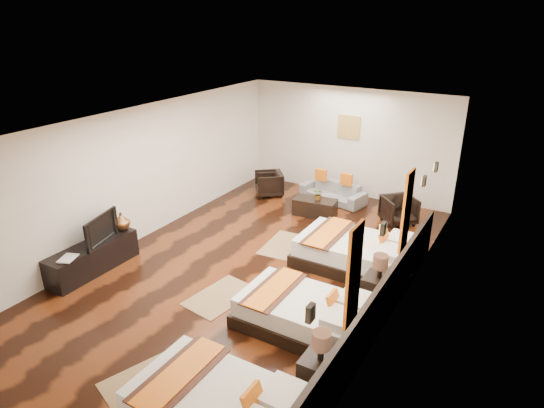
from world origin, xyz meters
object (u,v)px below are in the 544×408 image
Objects in this scene: book at (61,258)px; sofa at (333,192)px; nightstand_a at (320,371)px; armchair_right at (399,210)px; tv at (97,229)px; bed_mid at (305,313)px; armchair_left at (269,184)px; bed_far at (357,253)px; table_plant at (319,194)px; coffee_table at (315,207)px; tv_console at (93,258)px; nightstand_b at (378,287)px; figurine at (121,221)px.

book reaches higher than sofa.
armchair_right is (-0.65, 5.63, 0.01)m from nightstand_a.
tv is 2.80× the size of book.
bed_mid is 2.89× the size of armchair_left.
bed_far reaches higher than armchair_right.
book is at bearing -116.13° from table_plant.
book reaches higher than coffee_table.
armchair_right is at bearing -3.81° from sofa.
tv_console is 1.06× the size of sofa.
bed_mid is at bearing 124.87° from nightstand_a.
book is 0.48× the size of armchair_right.
bed_mid is 2.20× the size of nightstand_b.
bed_mid is 1.31m from nightstand_a.
nightstand_b reaches higher than tv_console.
armchair_left is at bearing 80.84° from tv_console.
sofa is at bearing 119.88° from armchair_right.
tv_console is 2.54× the size of armchair_right.
book is at bearing -100.26° from sofa.
bed_mid is 5.80× the size of figurine.
armchair_left is 1.80m from table_plant.
armchair_left is at bearing 161.84° from table_plant.
tv is at bearing -175.48° from bed_mid.
tv_console is at bearing -49.04° from armchair_left.
sofa is (2.44, 5.53, -0.03)m from tv_console.
bed_mid is 2.85× the size of armchair_right.
nightstand_a is (0.75, -3.26, 0.03)m from bed_far.
figurine is at bearing 179.80° from armchair_right.
tv is 0.62m from figurine.
table_plant reaches higher than book.
sofa is at bearing 94.32° from table_plant.
coffee_table is at bearing 113.73° from bed_mid.
armchair_right is (-0.65, 3.38, 0.00)m from nightstand_b.
bed_far is at bearing -47.46° from table_plant.
table_plant reaches higher than armchair_right.
sofa is (-2.51, 6.13, -0.07)m from nightstand_a.
sofa is at bearing 90.00° from coffee_table.
sofa is at bearing 66.61° from armchair_left.
table_plant is at bearing 112.71° from bed_mid.
table_plant is at bearing 63.87° from book.
tv_console is 2.57× the size of armchair_left.
armchair_left is (-4.13, 5.65, 0.00)m from nightstand_a.
armchair_right is at bearing 52.80° from book.
bed_mid is at bearing -136.27° from armchair_right.
coffee_table is (-1.76, 4.00, -0.06)m from bed_mid.
armchair_right reaches higher than coffee_table.
tv_console is at bearing 90.00° from book.
nightstand_a is at bearing -55.13° from bed_mid.
bed_mid is 5.69m from armchair_left.
book is 5.68m from coffee_table.
bed_far is 7.92× the size of table_plant.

